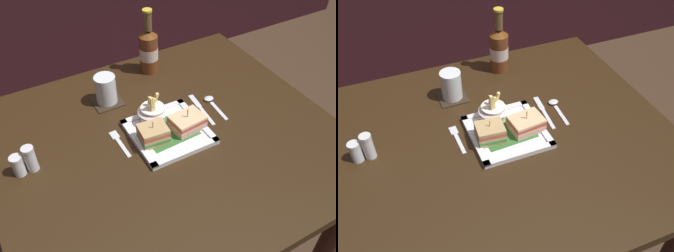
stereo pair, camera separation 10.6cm
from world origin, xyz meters
The scene contains 13 objects.
dining_table centered at (0.00, 0.00, 0.63)m, with size 1.07×0.95×0.77m.
square_plate centered at (0.01, 0.01, 0.78)m, with size 0.23×0.23×0.02m.
sandwich_half_left centered at (-0.05, 0.00, 0.81)m, with size 0.09×0.08×0.08m.
sandwich_half_right centered at (0.07, 0.00, 0.81)m, with size 0.11×0.09×0.07m.
fries_cup centered at (-0.01, 0.08, 0.82)m, with size 0.10×0.10×0.11m.
beer_bottle centered at (0.12, 0.36, 0.86)m, with size 0.07×0.07×0.25m.
drink_coaster centered at (-0.10, 0.26, 0.77)m, with size 0.10×0.10×0.00m, color #2D2217.
water_glass centered at (-0.10, 0.26, 0.82)m, with size 0.07×0.07×0.10m.
fork centered at (-0.14, 0.05, 0.77)m, with size 0.02×0.13×0.00m.
knife centered at (0.17, 0.07, 0.77)m, with size 0.03×0.17×0.00m.
spoon centered at (0.22, 0.08, 0.78)m, with size 0.03×0.13×0.01m.
salt_shaker centered at (-0.44, 0.07, 0.80)m, with size 0.04×0.04×0.07m.
pepper_shaker centered at (-0.40, 0.07, 0.81)m, with size 0.03×0.03×0.08m.
Camera 2 is at (-0.32, -0.79, 1.59)m, focal length 40.03 mm.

